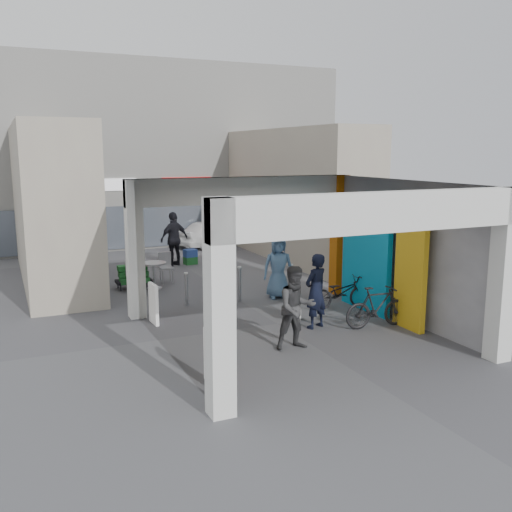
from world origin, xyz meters
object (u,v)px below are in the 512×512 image
man_elderly (278,267)px  man_crates (174,239)px  man_back_turned (296,308)px  cafe_set (147,276)px  man_with_dog (316,291)px  bicycle_front (341,292)px  bicycle_rear (378,307)px  produce_stand (134,279)px  white_van (214,233)px  border_collie (295,310)px

man_elderly → man_crates: bearing=118.7°
man_back_turned → cafe_set: bearing=106.5°
man_with_dog → bicycle_front: (1.47, 1.19, -0.45)m
bicycle_rear → man_back_turned: bearing=106.9°
man_back_turned → man_crates: man_crates is taller
produce_stand → man_back_turned: bearing=-62.4°
man_with_dog → man_crates: 8.73m
cafe_set → bicycle_front: bearing=-48.1°
man_back_turned → white_van: size_ratio=0.50×
man_with_dog → white_van: 12.28m
border_collie → bicycle_rear: size_ratio=0.41×
man_with_dog → bicycle_rear: size_ratio=1.07×
border_collie → bicycle_front: (1.64, 0.48, 0.18)m
produce_stand → border_collie: 5.86m
border_collie → bicycle_rear: 2.03m
white_van → man_back_turned: bearing=148.3°
border_collie → man_with_dog: bearing=-60.1°
man_with_dog → man_back_turned: same height
produce_stand → border_collie: bearing=-48.4°
bicycle_front → man_elderly: bearing=35.7°
border_collie → white_van: white_van is taller
produce_stand → bicycle_rear: 7.79m
man_with_dog → white_van: (1.87, 12.13, -0.29)m
man_elderly → bicycle_front: 2.04m
man_with_dog → bicycle_front: man_with_dog is taller
cafe_set → white_van: white_van is taller
border_collie → man_crates: man_crates is taller
man_back_turned → white_van: man_back_turned is taller
man_crates → white_van: size_ratio=0.56×
border_collie → bicycle_front: size_ratio=0.40×
border_collie → man_back_turned: (-0.95, -1.82, 0.63)m
man_with_dog → man_elderly: (0.44, 2.89, -0.00)m
man_back_turned → white_van: 13.58m
man_with_dog → cafe_set: bearing=-85.4°
man_elderly → man_crates: man_crates is taller
produce_stand → man_crates: bearing=65.0°
produce_stand → border_collie: size_ratio=1.56×
man_back_turned → bicycle_front: (2.59, 2.30, -0.45)m
border_collie → bicycle_rear: bicycle_rear is taller
cafe_set → man_back_turned: 7.10m
bicycle_rear → man_with_dog: bearing=71.7°
border_collie → man_elderly: bearing=90.8°
man_back_turned → bicycle_front: bearing=45.5°
produce_stand → bicycle_front: size_ratio=0.63×
bicycle_front → white_van: bearing=2.6°
man_back_turned → bicycle_front: man_back_turned is taller
border_collie → bicycle_front: bearing=32.8°
border_collie → man_with_dog: 0.96m
man_crates → white_van: bearing=-148.7°
man_with_dog → white_van: size_ratio=0.50×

